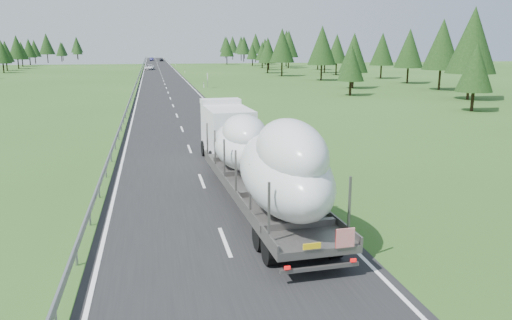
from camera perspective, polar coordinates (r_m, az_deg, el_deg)
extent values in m
cube|color=black|center=(109.14, -10.52, 8.91)|extent=(10.00, 400.00, 0.02)
cube|color=slate|center=(109.11, -13.35, 9.08)|extent=(0.08, 400.00, 0.32)
cube|color=silver|center=(40.48, 1.28, 3.17)|extent=(0.12, 0.07, 1.00)
cube|color=black|center=(40.43, 1.28, 3.62)|extent=(0.13, 0.08, 0.12)
cube|color=silver|center=(89.58, -6.00, 8.51)|extent=(0.12, 0.07, 1.00)
cube|color=black|center=(89.56, -6.00, 8.72)|extent=(0.13, 0.08, 0.12)
cube|color=silver|center=(139.33, -8.13, 10.04)|extent=(0.12, 0.07, 1.00)
cube|color=black|center=(139.31, -8.14, 10.17)|extent=(0.13, 0.08, 0.12)
cube|color=silver|center=(189.20, -9.15, 10.75)|extent=(0.12, 0.07, 1.00)
cube|color=black|center=(189.19, -9.16, 10.85)|extent=(0.13, 0.08, 0.12)
cube|color=silver|center=(239.13, -9.75, 11.17)|extent=(0.12, 0.07, 1.00)
cube|color=black|center=(239.12, -9.75, 11.25)|extent=(0.13, 0.08, 0.12)
cube|color=silver|center=(289.09, -10.14, 11.44)|extent=(0.12, 0.07, 1.00)
cube|color=black|center=(289.08, -10.14, 11.51)|extent=(0.13, 0.08, 0.12)
cube|color=silver|center=(339.05, -10.42, 11.63)|extent=(0.12, 0.07, 1.00)
cube|color=black|center=(339.05, -10.42, 11.69)|extent=(0.13, 0.08, 0.12)
cylinder|color=slate|center=(89.62, -5.55, 8.85)|extent=(0.08, 0.08, 2.00)
cube|color=silver|center=(89.55, -5.57, 9.48)|extent=(0.05, 0.90, 1.20)
cylinder|color=black|center=(75.54, 23.14, 7.97)|extent=(0.36, 0.36, 4.27)
cone|color=black|center=(75.35, 23.55, 12.45)|extent=(6.64, 6.64, 8.89)
cylinder|color=black|center=(90.38, 20.24, 8.78)|extent=(0.36, 0.36, 3.99)
cone|color=black|center=(90.22, 20.52, 12.29)|extent=(6.20, 6.20, 8.31)
cylinder|color=black|center=(104.12, 16.94, 9.37)|extent=(0.36, 0.36, 3.61)
cone|color=black|center=(103.97, 17.12, 12.12)|extent=(5.61, 5.61, 7.52)
cylinder|color=black|center=(118.06, 14.10, 9.87)|extent=(0.36, 0.36, 3.47)
cone|color=black|center=(117.93, 14.23, 12.20)|extent=(5.39, 5.39, 7.22)
cylinder|color=black|center=(129.83, 9.14, 10.34)|extent=(0.36, 0.36, 3.47)
cone|color=black|center=(129.71, 9.22, 12.46)|extent=(5.39, 5.39, 7.22)
cylinder|color=black|center=(139.34, 7.84, 10.55)|extent=(0.36, 0.36, 3.45)
cone|color=black|center=(139.23, 7.91, 12.52)|extent=(5.37, 5.37, 7.19)
cylinder|color=black|center=(157.15, 7.08, 10.83)|extent=(0.36, 0.36, 3.40)
cone|color=black|center=(157.05, 7.13, 12.55)|extent=(5.28, 5.28, 7.08)
cylinder|color=black|center=(166.99, 3.73, 11.15)|extent=(0.36, 0.36, 4.14)
cone|color=black|center=(166.91, 3.76, 13.12)|extent=(6.44, 6.44, 8.62)
cylinder|color=black|center=(180.62, 3.47, 11.31)|extent=(0.36, 0.36, 4.27)
cone|color=black|center=(180.55, 3.49, 13.20)|extent=(6.65, 6.65, 8.90)
cylinder|color=black|center=(194.91, 1.09, 11.28)|extent=(0.36, 0.36, 3.09)
cone|color=black|center=(194.83, 1.09, 12.54)|extent=(4.81, 4.81, 6.44)
cylinder|color=black|center=(208.69, 1.03, 11.45)|extent=(0.36, 0.36, 3.46)
cone|color=black|center=(208.61, 1.03, 12.76)|extent=(5.38, 5.38, 7.20)
cylinder|color=black|center=(224.50, -0.05, 11.66)|extent=(0.36, 0.36, 4.26)
cone|color=black|center=(224.44, -0.05, 13.17)|extent=(6.62, 6.62, 8.87)
cylinder|color=black|center=(231.80, -1.41, 11.64)|extent=(0.36, 0.36, 3.81)
cone|color=black|center=(231.73, -1.42, 12.95)|extent=(5.93, 5.93, 7.94)
cylinder|color=black|center=(247.04, -1.71, 11.74)|extent=(0.36, 0.36, 3.97)
cone|color=black|center=(246.98, -1.72, 13.02)|extent=(6.17, 6.17, 8.26)
cylinder|color=black|center=(263.40, -2.68, 11.83)|extent=(0.36, 0.36, 4.08)
cone|color=black|center=(263.34, -2.69, 13.06)|extent=(6.35, 6.35, 8.50)
cylinder|color=black|center=(280.00, -1.34, 11.91)|extent=(0.36, 0.36, 4.07)
cone|color=black|center=(279.95, -1.35, 13.06)|extent=(6.33, 6.33, 8.47)
cylinder|color=black|center=(290.02, -3.52, 11.93)|extent=(0.36, 0.36, 4.14)
cone|color=black|center=(289.97, -3.53, 13.07)|extent=(6.44, 6.44, 8.62)
cylinder|color=black|center=(62.47, 23.50, 6.34)|extent=(0.36, 0.36, 2.63)
cone|color=black|center=(62.22, 23.81, 9.67)|extent=(4.09, 4.09, 5.48)
cylinder|color=black|center=(76.84, 10.72, 8.20)|extent=(0.36, 0.36, 2.54)
cone|color=black|center=(76.64, 10.84, 10.83)|extent=(3.96, 3.96, 5.30)
cylinder|color=black|center=(89.72, 11.00, 9.07)|extent=(0.36, 0.36, 3.25)
cone|color=black|center=(89.54, 11.13, 11.95)|extent=(5.05, 5.05, 6.77)
cylinder|color=black|center=(108.97, 7.47, 10.03)|extent=(0.36, 0.36, 3.91)
cone|color=black|center=(108.83, 7.56, 12.89)|extent=(6.08, 6.08, 8.15)
cylinder|color=black|center=(123.54, 2.97, 10.46)|extent=(0.36, 0.36, 3.89)
cone|color=black|center=(123.42, 3.00, 12.96)|extent=(6.05, 6.05, 8.10)
cylinder|color=black|center=(136.91, 1.35, 10.58)|extent=(0.36, 0.36, 3.23)
cone|color=black|center=(136.79, 1.36, 12.46)|extent=(5.02, 5.02, 6.73)
cylinder|color=black|center=(154.41, 1.47, 10.82)|extent=(0.36, 0.36, 3.07)
cone|color=black|center=(154.31, 1.48, 12.40)|extent=(4.77, 4.77, 6.39)
cylinder|color=black|center=(167.58, 0.72, 10.97)|extent=(0.36, 0.36, 2.92)
cone|color=black|center=(167.48, 0.72, 12.36)|extent=(4.55, 4.55, 6.09)
cylinder|color=black|center=(184.76, -0.41, 11.14)|extent=(0.36, 0.36, 2.76)
cone|color=black|center=(184.68, -0.42, 12.33)|extent=(4.30, 4.30, 5.76)
cylinder|color=black|center=(199.15, -3.34, 11.37)|extent=(0.36, 0.36, 3.58)
cone|color=black|center=(199.07, -3.36, 12.80)|extent=(5.57, 5.57, 7.46)
cylinder|color=black|center=(154.01, -26.91, 9.43)|extent=(0.36, 0.36, 3.00)
cone|color=black|center=(153.90, -27.07, 10.97)|extent=(4.66, 4.66, 6.24)
cylinder|color=black|center=(166.32, -26.59, 9.62)|extent=(0.36, 0.36, 2.97)
cone|color=black|center=(166.22, -26.74, 11.04)|extent=(4.62, 4.62, 6.19)
cylinder|color=black|center=(179.27, -25.53, 9.97)|extent=(0.36, 0.36, 3.60)
cone|color=black|center=(179.19, -25.69, 11.56)|extent=(5.59, 5.59, 7.49)
cylinder|color=black|center=(195.09, -25.13, 10.06)|extent=(0.36, 0.36, 2.95)
cone|color=black|center=(195.01, -25.25, 11.26)|extent=(4.58, 4.58, 6.14)
cylinder|color=black|center=(208.34, -24.41, 10.30)|extent=(0.36, 0.36, 3.35)
cone|color=black|center=(208.26, -24.54, 11.57)|extent=(5.21, 5.21, 6.98)
cylinder|color=black|center=(224.60, -23.90, 10.44)|extent=(0.36, 0.36, 3.25)
cone|color=black|center=(224.53, -24.01, 11.59)|extent=(5.06, 5.06, 6.78)
cylinder|color=black|center=(231.97, -22.71, 10.71)|extent=(0.36, 0.36, 4.18)
cone|color=black|center=(231.91, -22.83, 12.14)|extent=(6.51, 6.51, 8.72)
cylinder|color=black|center=(246.44, -21.32, 10.77)|extent=(0.36, 0.36, 3.00)
cone|color=black|center=(246.37, -21.40, 11.73)|extent=(4.67, 4.67, 6.25)
cylinder|color=black|center=(263.40, -21.19, 10.87)|extent=(0.36, 0.36, 3.00)
cone|color=black|center=(263.34, -21.27, 11.77)|extent=(4.67, 4.67, 6.25)
cylinder|color=black|center=(277.84, -19.68, 11.07)|extent=(0.36, 0.36, 3.15)
cone|color=black|center=(277.78, -19.75, 11.97)|extent=(4.90, 4.90, 6.56)
cylinder|color=black|center=(289.56, -19.74, 11.20)|extent=(0.36, 0.36, 4.06)
cone|color=black|center=(289.51, -19.82, 12.31)|extent=(6.32, 6.32, 8.46)
cube|color=white|center=(32.31, -3.29, 3.38)|extent=(2.91, 5.44, 2.98)
cube|color=black|center=(34.88, -3.96, 4.97)|extent=(2.45, 0.20, 1.49)
cube|color=white|center=(34.38, -3.91, 6.73)|extent=(2.72, 1.40, 0.32)
cube|color=#63605E|center=(31.55, -2.97, 0.49)|extent=(2.81, 3.31, 0.27)
cylinder|color=black|center=(34.30, -5.76, 1.37)|extent=(0.42, 1.08, 1.06)
cylinder|color=black|center=(34.63, -1.72, 1.54)|extent=(0.42, 1.08, 1.06)
cylinder|color=black|center=(30.99, -5.08, 0.13)|extent=(0.42, 1.08, 1.06)
cylinder|color=black|center=(31.36, -0.64, 0.33)|extent=(0.42, 1.08, 1.06)
cube|color=#63605E|center=(22.83, 0.51, -3.37)|extent=(3.57, 15.02, 0.28)
cube|color=#63605E|center=(22.51, -3.02, -2.92)|extent=(0.76, 14.89, 0.26)
cube|color=#63605E|center=(23.08, 3.95, -2.52)|extent=(0.76, 14.89, 0.26)
cube|color=#63605E|center=(16.24, 0.40, -5.98)|extent=(0.08, 0.08, 2.02)
cube|color=#63605E|center=(17.03, 9.80, -5.27)|extent=(0.08, 0.08, 2.02)
cube|color=#63605E|center=(18.63, -1.25, -3.48)|extent=(0.08, 0.08, 2.02)
cube|color=#63605E|center=(19.32, 7.05, -2.97)|extent=(0.08, 0.08, 2.02)
cube|color=#63605E|center=(21.06, -2.52, -1.54)|extent=(0.08, 0.08, 2.02)
cube|color=#63605E|center=(21.67, 4.89, -1.16)|extent=(0.08, 0.08, 2.02)
cube|color=#63605E|center=(23.51, -3.52, -0.01)|extent=(0.08, 0.08, 2.02)
cube|color=#63605E|center=(24.06, 3.17, 0.30)|extent=(0.08, 0.08, 2.02)
cube|color=#63605E|center=(25.98, -4.33, 1.23)|extent=(0.08, 0.08, 2.02)
cube|color=#63605E|center=(26.48, 1.76, 1.49)|extent=(0.08, 0.08, 2.02)
cube|color=#63605E|center=(28.47, -5.00, 2.26)|extent=(0.08, 0.08, 2.02)
cube|color=#63605E|center=(28.93, 0.58, 2.48)|extent=(0.08, 0.08, 2.02)
cylinder|color=black|center=(17.45, 0.75, -10.22)|extent=(0.47, 1.08, 1.06)
cylinder|color=black|center=(18.06, 8.12, -9.53)|extent=(0.47, 1.08, 1.06)
cylinder|color=black|center=(18.60, -0.11, -8.70)|extent=(0.47, 1.08, 1.06)
cylinder|color=black|center=(19.18, 6.83, -8.12)|extent=(0.47, 1.08, 1.06)
cube|color=#63605E|center=(16.30, 6.15, -12.25)|extent=(2.66, 0.25, 0.13)
cube|color=red|center=(16.11, 9.05, -8.95)|extent=(0.64, 0.07, 0.64)
cube|color=yellow|center=(15.82, 5.18, -9.87)|extent=(0.59, 0.07, 0.19)
cube|color=red|center=(15.89, 2.31, -12.25)|extent=(0.19, 0.07, 0.11)
cube|color=red|center=(16.53, 10.01, -11.41)|extent=(0.19, 0.07, 0.11)
ellipsoid|color=white|center=(19.20, 2.67, -1.52)|extent=(3.48, 8.23, 2.97)
ellipsoid|color=white|center=(18.01, 3.50, 0.89)|extent=(2.60, 5.23, 2.37)
ellipsoid|color=white|center=(26.17, -1.26, 1.69)|extent=(3.18, 6.70, 2.33)
ellipsoid|color=white|center=(25.22, -0.93, 3.14)|extent=(2.38, 4.26, 1.86)
imported|color=white|center=(158.74, -12.04, 10.33)|extent=(2.95, 5.60, 1.50)
imported|color=black|center=(241.05, -10.76, 11.19)|extent=(1.81, 4.21, 1.42)
imported|color=#191946|center=(248.47, -11.86, 11.21)|extent=(1.91, 4.88, 1.58)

